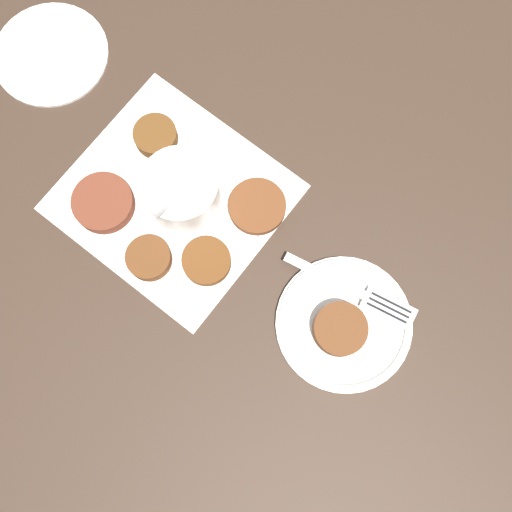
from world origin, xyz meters
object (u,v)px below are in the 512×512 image
(extra_saucer, at_px, (50,53))
(sauce_bowl, at_px, (182,191))
(serving_plate, at_px, (344,324))
(fork, at_px, (363,295))
(fritter_on_plate, at_px, (340,329))

(extra_saucer, bearing_deg, sauce_bowl, -4.42)
(sauce_bowl, bearing_deg, serving_plate, 4.16)
(serving_plate, bearing_deg, fork, 98.58)
(fritter_on_plate, height_order, fork, fritter_on_plate)
(fork, relative_size, extra_saucer, 1.09)
(serving_plate, bearing_deg, extra_saucer, 179.69)
(extra_saucer, bearing_deg, fritter_on_plate, -1.53)
(serving_plate, distance_m, fork, 0.04)
(fritter_on_plate, distance_m, extra_saucer, 0.55)
(sauce_bowl, xyz_separation_m, fritter_on_plate, (0.27, 0.01, -0.00))
(serving_plate, relative_size, fritter_on_plate, 2.60)
(serving_plate, xyz_separation_m, fork, (-0.01, 0.04, 0.01))
(serving_plate, distance_m, extra_saucer, 0.55)
(fork, height_order, extra_saucer, fork)
(sauce_bowl, distance_m, fritter_on_plate, 0.27)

